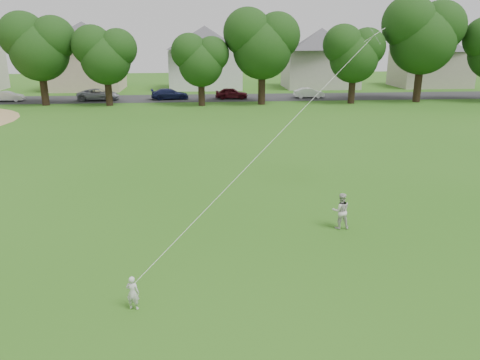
{
  "coord_description": "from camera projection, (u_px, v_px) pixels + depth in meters",
  "views": [
    {
      "loc": [
        -0.93,
        -13.71,
        7.24
      ],
      "look_at": [
        0.43,
        2.0,
        2.3
      ],
      "focal_mm": 35.0,
      "sensor_mm": 36.0,
      "label": 1
    }
  ],
  "objects": [
    {
      "name": "street",
      "position": [
        207.0,
        98.0,
        55.21
      ],
      "size": [
        90.0,
        7.0,
        0.01
      ],
      "primitive_type": "cube",
      "color": "#2D2D30",
      "rests_on": "ground"
    },
    {
      "name": "house_row",
      "position": [
        203.0,
        50.0,
        63.17
      ],
      "size": [
        77.68,
        14.19,
        10.35
      ],
      "color": "beige",
      "rests_on": "ground"
    },
    {
      "name": "tree_row",
      "position": [
        262.0,
        42.0,
        48.53
      ],
      "size": [
        83.69,
        8.12,
        11.49
      ],
      "color": "black",
      "rests_on": "ground"
    },
    {
      "name": "toddler",
      "position": [
        133.0,
        293.0,
        12.73
      ],
      "size": [
        0.41,
        0.32,
        0.99
      ],
      "primitive_type": "imported",
      "rotation": [
        0.0,
        0.0,
        2.9
      ],
      "color": "silver",
      "rests_on": "ground"
    },
    {
      "name": "kite",
      "position": [
        282.0,
        131.0,
        16.61
      ],
      "size": [
        5.29,
        5.3,
        15.05
      ],
      "color": "silver",
      "rests_on": "ground"
    },
    {
      "name": "parked_cars",
      "position": [
        129.0,
        94.0,
        53.33
      ],
      "size": [
        45.5,
        2.26,
        1.29
      ],
      "color": "black",
      "rests_on": "ground"
    },
    {
      "name": "older_boy",
      "position": [
        341.0,
        211.0,
        18.02
      ],
      "size": [
        0.72,
        0.57,
        1.43
      ],
      "primitive_type": "imported",
      "rotation": [
        0.0,
        0.0,
        3.1
      ],
      "color": "beige",
      "rests_on": "ground"
    },
    {
      "name": "ground",
      "position": [
        232.0,
        266.0,
        15.28
      ],
      "size": [
        160.0,
        160.0,
        0.0
      ],
      "primitive_type": "plane",
      "color": "#285E15",
      "rests_on": "ground"
    }
  ]
}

